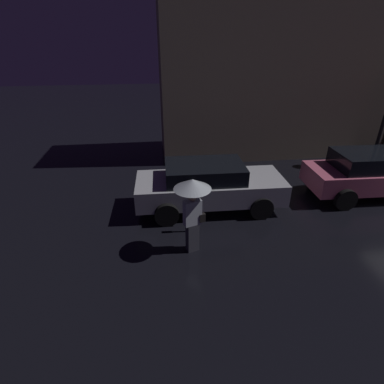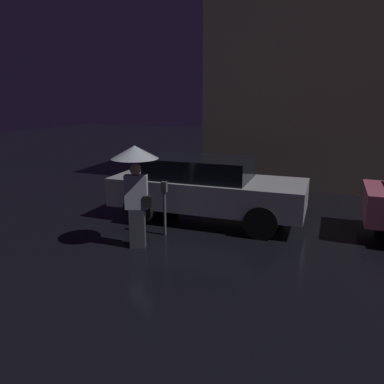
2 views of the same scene
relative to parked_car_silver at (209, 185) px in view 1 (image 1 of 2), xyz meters
The scene contains 5 objects.
building_facade_left 6.91m from the parked_car_silver, 54.18° to the left, with size 9.91×3.00×6.87m.
parked_car_silver is the anchor object (origin of this frame).
parked_car_pink 5.51m from the parked_car_silver, ahead, with size 4.11×1.90×1.58m.
pedestrian_with_umbrella 2.35m from the parked_car_silver, 110.61° to the right, with size 0.90×0.90×2.04m.
parking_meter 1.40m from the parked_car_silver, 112.61° to the right, with size 0.12×0.10×1.19m.
Camera 1 is at (-8.78, -6.98, 4.98)m, focal length 28.00 mm.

